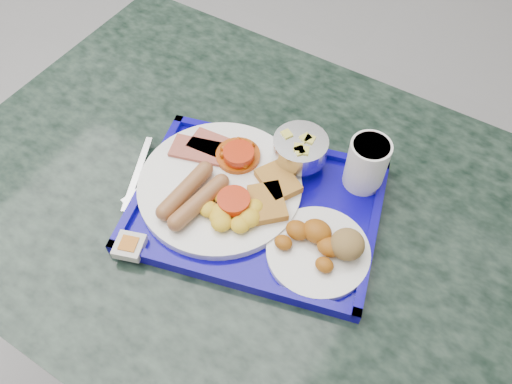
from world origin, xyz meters
TOP-DOWN VIEW (x-y plane):
  - floor at (0.00, 0.00)m, footprint 6.00×6.00m
  - table at (1.01, 0.01)m, footprint 1.19×0.80m
  - tray at (0.99, -0.00)m, footprint 0.47×0.39m
  - main_plate at (0.93, -0.01)m, footprint 0.28×0.28m
  - bread_plate at (1.12, -0.02)m, footprint 0.16×0.16m
  - fruit_bowl at (1.01, 0.11)m, footprint 0.09×0.09m
  - juice_cup at (1.12, 0.14)m, footprint 0.07×0.07m
  - spoon at (0.80, 0.00)m, footprint 0.05×0.17m
  - knife at (0.78, -0.06)m, footprint 0.08×0.15m
  - jam_packet at (0.87, -0.18)m, footprint 0.06×0.06m

SIDE VIEW (x-z plane):
  - floor at x=0.00m, z-range 0.00..0.00m
  - table at x=1.01m, z-range 0.18..0.92m
  - tray at x=0.99m, z-range 0.73..0.76m
  - knife at x=0.78m, z-range 0.75..0.75m
  - spoon at x=0.80m, z-range 0.75..0.76m
  - jam_packet at x=0.87m, z-range 0.75..0.77m
  - main_plate at x=0.93m, z-range 0.74..0.79m
  - bread_plate at x=1.12m, z-range 0.74..0.79m
  - fruit_bowl at x=1.01m, z-range 0.76..0.83m
  - juice_cup at x=1.12m, z-range 0.75..0.85m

